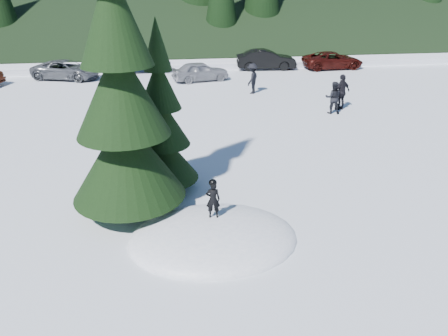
{
  "coord_description": "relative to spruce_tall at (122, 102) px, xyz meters",
  "views": [
    {
      "loc": [
        -1.12,
        -9.73,
        6.41
      ],
      "look_at": [
        0.59,
        2.11,
        1.1
      ],
      "focal_mm": 35.0,
      "sensor_mm": 36.0,
      "label": 1
    }
  ],
  "objects": [
    {
      "name": "car_2",
      "position": [
        -5.13,
        18.81,
        -2.7
      ],
      "size": [
        4.87,
        3.34,
        1.24
      ],
      "primitive_type": "imported",
      "rotation": [
        0.0,
        0.0,
        1.25
      ],
      "color": "#54575C",
      "rests_on": "ground"
    },
    {
      "name": "car_6",
      "position": [
        13.72,
        19.69,
        -2.7
      ],
      "size": [
        4.53,
        2.26,
        1.23
      ],
      "primitive_type": "imported",
      "rotation": [
        0.0,
        0.0,
        1.62
      ],
      "color": "#330C09",
      "rests_on": "ground"
    },
    {
      "name": "car_3",
      "position": [
        -0.34,
        20.61,
        -2.66
      ],
      "size": [
        4.58,
        1.89,
        1.32
      ],
      "primitive_type": "imported",
      "rotation": [
        0.0,
        0.0,
        1.56
      ],
      "color": "black",
      "rests_on": "ground"
    },
    {
      "name": "snow_mound",
      "position": [
        2.2,
        -1.8,
        -3.32
      ],
      "size": [
        4.48,
        3.52,
        0.96
      ],
      "primitive_type": "ellipsoid",
      "color": "white",
      "rests_on": "ground"
    },
    {
      "name": "adult_2",
      "position": [
        6.34,
        13.28,
        -2.45
      ],
      "size": [
        1.14,
        1.3,
        1.74
      ],
      "primitive_type": "imported",
      "rotation": [
        0.0,
        0.0,
        4.16
      ],
      "color": "black",
      "rests_on": "ground"
    },
    {
      "name": "car_4",
      "position": [
        3.64,
        17.0,
        -2.69
      ],
      "size": [
        3.9,
        2.23,
        1.25
      ],
      "primitive_type": "imported",
      "rotation": [
        0.0,
        0.0,
        1.79
      ],
      "color": "gray",
      "rests_on": "ground"
    },
    {
      "name": "ground",
      "position": [
        2.2,
        -1.8,
        -3.32
      ],
      "size": [
        200.0,
        200.0,
        0.0
      ],
      "primitive_type": "plane",
      "color": "white",
      "rests_on": "ground"
    },
    {
      "name": "spruce_tall",
      "position": [
        0.0,
        0.0,
        0.0
      ],
      "size": [
        3.2,
        3.2,
        8.6
      ],
      "color": "black",
      "rests_on": "ground"
    },
    {
      "name": "adult_1",
      "position": [
        10.18,
        9.33,
        -2.41
      ],
      "size": [
        1.16,
        0.86,
        1.82
      ],
      "primitive_type": "imported",
      "rotation": [
        0.0,
        0.0,
        3.58
      ],
      "color": "black",
      "rests_on": "ground"
    },
    {
      "name": "car_5",
      "position": [
        8.77,
        20.11,
        -2.61
      ],
      "size": [
        4.41,
        1.8,
        1.42
      ],
      "primitive_type": "imported",
      "rotation": [
        0.0,
        0.0,
        1.5
      ],
      "color": "black",
      "rests_on": "ground"
    },
    {
      "name": "adult_0",
      "position": [
        9.5,
        8.74,
        -2.51
      ],
      "size": [
        0.9,
        0.77,
        1.61
      ],
      "primitive_type": "imported",
      "rotation": [
        0.0,
        0.0,
        2.91
      ],
      "color": "black",
      "rests_on": "ground"
    },
    {
      "name": "child_skier",
      "position": [
        2.24,
        -1.45,
        -2.32
      ],
      "size": [
        0.4,
        0.29,
        1.03
      ],
      "primitive_type": "imported",
      "rotation": [
        0.0,
        0.0,
        3.03
      ],
      "color": "black",
      "rests_on": "snow_mound"
    },
    {
      "name": "spruce_short",
      "position": [
        1.0,
        1.4,
        -1.22
      ],
      "size": [
        2.2,
        2.2,
        5.37
      ],
      "color": "black",
      "rests_on": "ground"
    }
  ]
}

